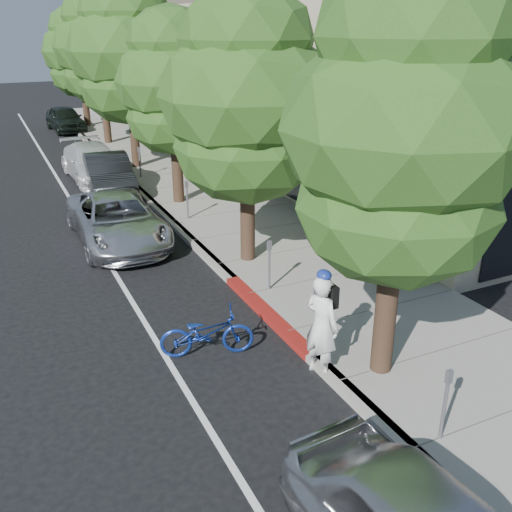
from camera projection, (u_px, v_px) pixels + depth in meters
ground at (288, 337)px, 12.18m from camera, size 120.00×120.00×0.00m
sidewalk at (236, 213)px, 19.73m from camera, size 4.60×56.00×0.15m
curb at (172, 223)px, 18.81m from camera, size 0.30×56.00×0.15m
curb_red_segment at (267, 313)px, 12.98m from camera, size 0.32×4.00×0.15m
storefront_building at (286, 77)px, 29.66m from camera, size 10.00×36.00×7.00m
street_tree_0 at (403, 135)px, 9.12m from camera, size 4.08×4.08×7.26m
street_tree_1 at (247, 100)px, 14.18m from camera, size 4.46×4.46×7.19m
street_tree_2 at (173, 84)px, 19.24m from camera, size 3.89×3.89×6.80m
street_tree_3 at (128, 53)px, 23.96m from camera, size 5.11×5.11×8.13m
street_tree_4 at (99, 49)px, 29.00m from camera, size 4.65×4.65×7.86m
street_tree_5 at (80, 53)px, 34.17m from camera, size 4.48×4.48×7.24m
cyclist at (322, 326)px, 10.55m from camera, size 0.68×0.85×2.03m
bicycle at (207, 333)px, 11.35m from camera, size 1.99×1.16×0.99m
silver_suv at (117, 220)px, 17.08m from camera, size 2.40×5.17×1.43m
dark_sedan at (109, 175)px, 21.91m from camera, size 1.95×4.68×1.51m
white_pickup at (93, 162)px, 23.93m from camera, size 2.26×5.10×1.46m
dark_suv_far at (65, 119)px, 34.48m from camera, size 2.10×4.46×1.48m
pedestrian at (323, 204)px, 17.15m from camera, size 1.01×0.82×1.96m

